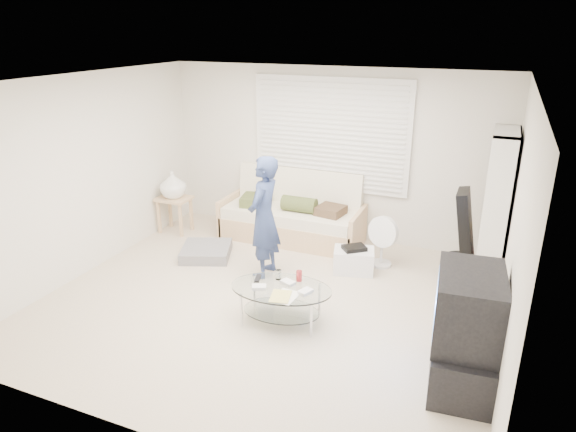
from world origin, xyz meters
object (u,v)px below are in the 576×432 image
at_px(bookshelf, 496,208).
at_px(coffee_table, 282,294).
at_px(tv_unit, 465,331).
at_px(futon_sofa, 293,217).

relative_size(bookshelf, coffee_table, 1.61).
bearing_deg(coffee_table, tv_unit, -9.14).
xyz_separation_m(bookshelf, tv_unit, (-0.13, -2.21, -0.43)).
xyz_separation_m(futon_sofa, coffee_table, (0.76, -2.19, -0.01)).
relative_size(bookshelf, tv_unit, 1.77).
bearing_deg(tv_unit, bookshelf, 86.76).
xyz_separation_m(futon_sofa, tv_unit, (2.64, -2.49, 0.19)).
bearing_deg(bookshelf, coffee_table, -136.43).
relative_size(tv_unit, coffee_table, 0.91).
xyz_separation_m(futon_sofa, bookshelf, (2.77, -0.28, 0.61)).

